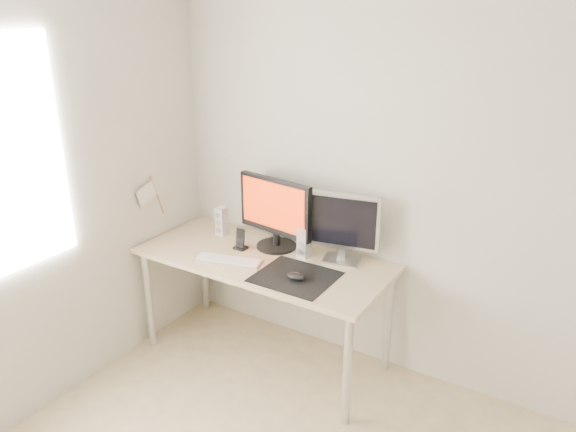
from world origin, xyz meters
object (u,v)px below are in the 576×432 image
at_px(desk, 263,268).
at_px(main_monitor, 275,211).
at_px(speaker_right, 304,242).
at_px(phone_dock, 241,243).
at_px(mouse, 296,276).
at_px(keyboard, 228,260).
at_px(second_monitor, 343,225).
at_px(speaker_left, 222,221).

distance_m(desk, main_monitor, 0.37).
bearing_deg(speaker_right, phone_dock, -164.32).
relative_size(mouse, phone_dock, 0.80).
distance_m(speaker_right, keyboard, 0.48).
relative_size(mouse, second_monitor, 0.25).
distance_m(mouse, speaker_left, 0.83).
bearing_deg(mouse, phone_dock, 160.94).
bearing_deg(keyboard, desk, 47.28).
height_order(main_monitor, second_monitor, main_monitor).
distance_m(main_monitor, speaker_left, 0.45).
bearing_deg(speaker_right, speaker_left, 179.34).
height_order(speaker_right, keyboard, speaker_right).
distance_m(main_monitor, phone_dock, 0.31).
xyz_separation_m(keyboard, phone_dock, (-0.04, 0.19, 0.03)).
distance_m(mouse, second_monitor, 0.44).
height_order(mouse, main_monitor, main_monitor).
relative_size(second_monitor, phone_dock, 3.23).
relative_size(second_monitor, speaker_left, 2.25).
distance_m(mouse, keyboard, 0.48).
bearing_deg(main_monitor, mouse, -42.81).
distance_m(second_monitor, keyboard, 0.74).
bearing_deg(speaker_left, main_monitor, 2.11).
distance_m(keyboard, phone_dock, 0.20).
bearing_deg(second_monitor, main_monitor, -174.16).
height_order(speaker_left, keyboard, speaker_left).
bearing_deg(speaker_left, keyboard, -46.97).
xyz_separation_m(desk, keyboard, (-0.15, -0.16, 0.09)).
bearing_deg(phone_dock, speaker_left, 153.71).
xyz_separation_m(speaker_right, keyboard, (-0.36, -0.30, -0.09)).
bearing_deg(mouse, second_monitor, 72.77).
distance_m(second_monitor, speaker_left, 0.89).
height_order(desk, keyboard, keyboard).
bearing_deg(speaker_left, mouse, -21.45).
bearing_deg(second_monitor, desk, -154.40).
distance_m(desk, phone_dock, 0.23).
bearing_deg(mouse, speaker_left, 158.55).
distance_m(desk, speaker_left, 0.50).
relative_size(desk, phone_dock, 11.49).
xyz_separation_m(mouse, desk, (-0.33, 0.15, -0.10)).
distance_m(second_monitor, speaker_right, 0.28).
height_order(mouse, desk, mouse).
bearing_deg(main_monitor, phone_dock, -142.78).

